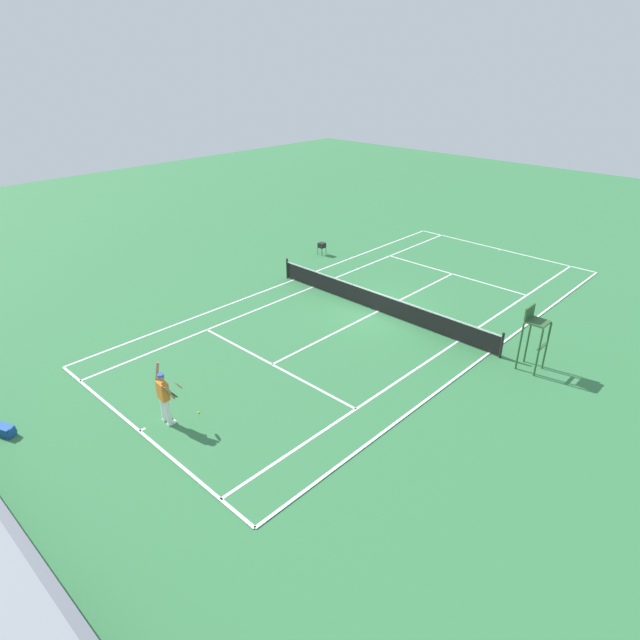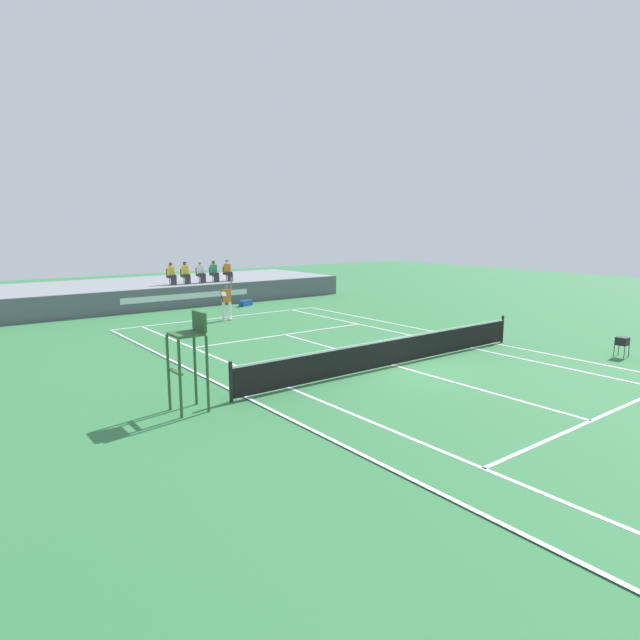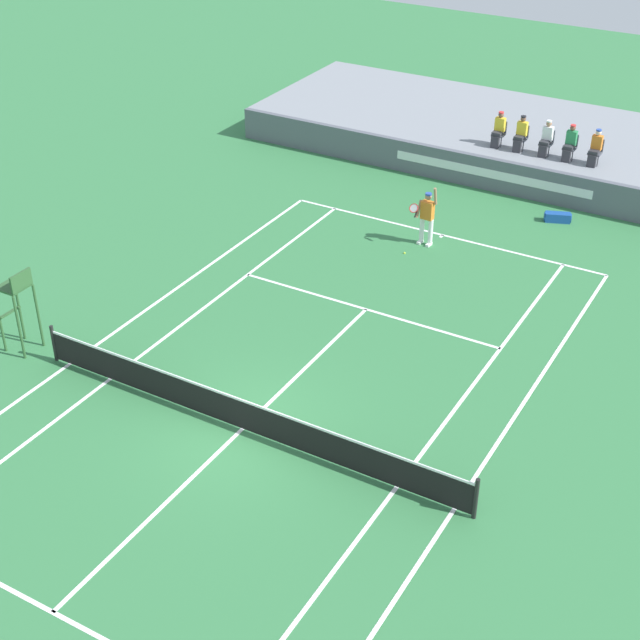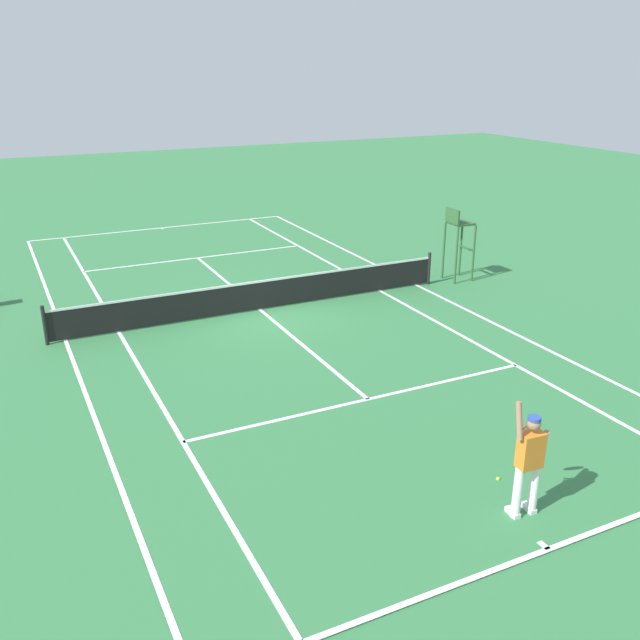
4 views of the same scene
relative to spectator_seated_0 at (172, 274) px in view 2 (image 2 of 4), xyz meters
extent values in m
plane|color=#337542|center=(0.34, -17.45, -1.83)|extent=(80.00, 80.00, 0.00)
cube|color=#337542|center=(0.34, -17.45, -1.82)|extent=(10.98, 23.78, 0.02)
cube|color=white|center=(0.34, -5.56, -1.80)|extent=(10.98, 0.10, 0.01)
cube|color=white|center=(-5.15, -17.45, -1.80)|extent=(0.10, 23.78, 0.01)
cube|color=white|center=(5.83, -17.45, -1.80)|extent=(0.10, 23.78, 0.01)
cube|color=white|center=(-3.77, -17.45, -1.80)|extent=(0.10, 23.78, 0.01)
cube|color=white|center=(4.45, -17.45, -1.80)|extent=(0.10, 23.78, 0.01)
cube|color=white|center=(0.34, -11.05, -1.80)|extent=(8.22, 0.10, 0.01)
cube|color=white|center=(0.34, -23.85, -1.80)|extent=(8.22, 0.10, 0.01)
cube|color=white|center=(0.34, -17.45, -1.80)|extent=(0.10, 12.80, 0.01)
cube|color=white|center=(0.34, -5.66, -1.80)|extent=(0.10, 0.20, 0.01)
cylinder|color=black|center=(-5.60, -17.45, -1.29)|extent=(0.10, 0.10, 1.07)
cylinder|color=black|center=(6.28, -17.45, -1.29)|extent=(0.10, 0.10, 1.07)
cube|color=black|center=(0.34, -17.45, -1.35)|extent=(11.78, 0.02, 0.84)
cube|color=white|center=(0.34, -17.45, -0.93)|extent=(11.78, 0.03, 0.06)
cube|color=#565B66|center=(0.34, -1.27, -1.22)|extent=(21.34, 0.24, 1.22)
cube|color=silver|center=(0.34, -1.39, -1.16)|extent=(7.47, 0.01, 0.32)
cube|color=gray|center=(0.34, 2.55, -1.22)|extent=(21.34, 7.39, 1.22)
cube|color=#474C56|center=(0.00, 0.02, -0.20)|extent=(0.44, 0.44, 0.06)
cube|color=#474C56|center=(0.00, 0.22, 0.05)|extent=(0.44, 0.06, 0.44)
cylinder|color=#4C4C51|center=(0.18, -0.13, -0.42)|extent=(0.04, 0.04, 0.38)
cylinder|color=#4C4C51|center=(-0.18, -0.13, -0.42)|extent=(0.04, 0.04, 0.38)
cube|color=#2D2D33|center=(0.00, -0.08, -0.12)|extent=(0.34, 0.44, 0.16)
cube|color=#2D2D33|center=(0.00, -0.28, -0.39)|extent=(0.30, 0.14, 0.44)
cube|color=yellow|center=(0.00, 0.08, 0.17)|extent=(0.36, 0.22, 0.52)
sphere|color=brown|center=(0.00, 0.08, 0.54)|extent=(0.20, 0.20, 0.20)
cylinder|color=red|center=(0.00, 0.08, 0.63)|extent=(0.19, 0.19, 0.05)
cube|color=#474C56|center=(0.85, 0.02, -0.20)|extent=(0.44, 0.44, 0.06)
cube|color=#474C56|center=(0.85, 0.22, 0.05)|extent=(0.44, 0.06, 0.44)
cylinder|color=#4C4C51|center=(1.02, -0.13, -0.42)|extent=(0.04, 0.04, 0.38)
cylinder|color=#4C4C51|center=(0.67, -0.13, -0.42)|extent=(0.04, 0.04, 0.38)
cube|color=#2D2D33|center=(0.85, -0.08, -0.12)|extent=(0.34, 0.44, 0.16)
cube|color=#2D2D33|center=(0.85, -0.28, -0.39)|extent=(0.30, 0.14, 0.44)
cube|color=yellow|center=(0.85, 0.08, 0.17)|extent=(0.36, 0.22, 0.52)
sphere|color=brown|center=(0.85, 0.08, 0.54)|extent=(0.20, 0.20, 0.20)
cylinder|color=black|center=(0.85, 0.08, 0.63)|extent=(0.19, 0.19, 0.05)
cube|color=#474C56|center=(1.81, 0.02, -0.20)|extent=(0.44, 0.44, 0.06)
cube|color=#474C56|center=(1.81, 0.22, 0.05)|extent=(0.44, 0.06, 0.44)
cylinder|color=#4C4C51|center=(1.98, -0.13, -0.42)|extent=(0.04, 0.04, 0.38)
cylinder|color=#4C4C51|center=(1.63, -0.13, -0.42)|extent=(0.04, 0.04, 0.38)
cube|color=#2D2D33|center=(1.81, -0.08, -0.12)|extent=(0.34, 0.44, 0.16)
cube|color=#2D2D33|center=(1.81, -0.28, -0.39)|extent=(0.30, 0.14, 0.44)
cube|color=white|center=(1.81, 0.08, 0.17)|extent=(0.36, 0.22, 0.52)
sphere|color=#A37556|center=(1.81, 0.08, 0.54)|extent=(0.20, 0.20, 0.20)
cylinder|color=white|center=(1.81, 0.08, 0.63)|extent=(0.19, 0.19, 0.05)
cube|color=#474C56|center=(2.68, 0.02, -0.20)|extent=(0.44, 0.44, 0.06)
cube|color=#474C56|center=(2.68, 0.22, 0.05)|extent=(0.44, 0.06, 0.44)
cylinder|color=#4C4C51|center=(2.85, -0.13, -0.42)|extent=(0.04, 0.04, 0.38)
cylinder|color=#4C4C51|center=(2.50, -0.13, -0.42)|extent=(0.04, 0.04, 0.38)
cube|color=#2D2D33|center=(2.68, -0.08, -0.12)|extent=(0.34, 0.44, 0.16)
cube|color=#2D2D33|center=(2.68, -0.28, -0.39)|extent=(0.30, 0.14, 0.44)
cube|color=#2D8C51|center=(2.68, 0.08, 0.17)|extent=(0.36, 0.22, 0.52)
sphere|color=brown|center=(2.68, 0.08, 0.54)|extent=(0.20, 0.20, 0.20)
cylinder|color=red|center=(2.68, 0.08, 0.63)|extent=(0.19, 0.19, 0.05)
cube|color=#474C56|center=(3.59, 0.02, -0.20)|extent=(0.44, 0.44, 0.06)
cube|color=#474C56|center=(3.59, 0.22, 0.05)|extent=(0.44, 0.06, 0.44)
cylinder|color=#4C4C51|center=(3.76, -0.13, -0.42)|extent=(0.04, 0.04, 0.38)
cylinder|color=#4C4C51|center=(3.41, -0.13, -0.42)|extent=(0.04, 0.04, 0.38)
cube|color=#2D2D33|center=(3.59, -0.08, -0.12)|extent=(0.34, 0.44, 0.16)
cube|color=#2D2D33|center=(3.59, -0.28, -0.39)|extent=(0.30, 0.14, 0.44)
cube|color=orange|center=(3.59, 0.08, 0.17)|extent=(0.36, 0.22, 0.52)
sphere|color=beige|center=(3.59, 0.08, 0.54)|extent=(0.20, 0.20, 0.20)
cylinder|color=#2D4CA8|center=(3.59, 0.08, 0.63)|extent=(0.19, 0.19, 0.05)
cylinder|color=white|center=(0.25, -6.41, -1.37)|extent=(0.15, 0.15, 0.92)
cylinder|color=white|center=(-0.07, -6.39, -1.37)|extent=(0.15, 0.15, 0.92)
cube|color=white|center=(0.25, -6.47, -1.78)|extent=(0.14, 0.29, 0.10)
cube|color=white|center=(-0.07, -6.45, -1.78)|extent=(0.14, 0.29, 0.10)
cube|color=orange|center=(0.09, -6.40, -0.61)|extent=(0.42, 0.27, 0.60)
sphere|color=#A37556|center=(0.09, -6.40, -0.14)|extent=(0.22, 0.22, 0.22)
cylinder|color=#2D4CA8|center=(0.09, -6.40, -0.05)|extent=(0.21, 0.21, 0.06)
cylinder|color=#A37556|center=(0.35, -6.45, -0.05)|extent=(0.10, 0.22, 0.61)
cylinder|color=#A37556|center=(-0.17, -6.49, -0.59)|extent=(0.11, 0.33, 0.56)
cylinder|color=black|center=(-0.22, -6.60, -0.72)|extent=(0.05, 0.19, 0.25)
torus|color=red|center=(-0.22, -6.78, -0.46)|extent=(0.32, 0.21, 0.26)
cylinder|color=silver|center=(-0.22, -6.78, -0.46)|extent=(0.28, 0.18, 0.22)
sphere|color=#D1E533|center=(-0.20, -7.37, -1.79)|extent=(0.07, 0.07, 0.07)
cylinder|color=#2D562D|center=(-7.11, -17.80, -0.88)|extent=(0.07, 0.07, 1.90)
cylinder|color=#2D562D|center=(-7.11, -17.10, -0.88)|extent=(0.07, 0.07, 1.90)
cylinder|color=#2D562D|center=(-6.41, -17.80, -0.88)|extent=(0.07, 0.07, 1.90)
cylinder|color=#2D562D|center=(-6.41, -17.10, -0.88)|extent=(0.07, 0.07, 1.90)
cube|color=#2D562D|center=(-6.76, -17.45, 0.10)|extent=(0.70, 0.70, 0.06)
cube|color=#2D562D|center=(-6.41, -17.45, 0.37)|extent=(0.06, 0.70, 0.48)
cube|color=#2D562D|center=(-7.07, -17.45, -0.78)|extent=(0.10, 0.70, 0.04)
cube|color=#194799|center=(3.30, -2.62, -1.67)|extent=(0.90, 0.61, 0.32)
cylinder|color=#194799|center=(2.90, -2.77, -1.67)|extent=(0.17, 0.32, 0.32)
cylinder|color=#194799|center=(3.69, -2.46, -1.67)|extent=(0.17, 0.32, 0.32)
cube|color=black|center=(7.52, -21.38, -1.27)|extent=(0.36, 0.36, 0.28)
cylinder|color=black|center=(7.35, -21.55, -1.62)|extent=(0.02, 0.02, 0.42)
cylinder|color=black|center=(7.69, -21.55, -1.62)|extent=(0.02, 0.02, 0.42)
cylinder|color=black|center=(7.35, -21.21, -1.62)|extent=(0.02, 0.02, 0.42)
cylinder|color=black|center=(7.69, -21.21, -1.62)|extent=(0.02, 0.02, 0.42)
ellipsoid|color=#D1E533|center=(7.52, -21.38, -1.19)|extent=(0.30, 0.30, 0.12)
camera|label=1|loc=(-12.88, 0.24, 8.62)|focal=30.12mm
camera|label=2|loc=(-11.90, -29.43, 2.63)|focal=30.13mm
camera|label=3|loc=(10.85, -31.91, 12.36)|focal=52.99mm
camera|label=4|loc=(7.19, 0.62, 5.12)|focal=38.89mm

